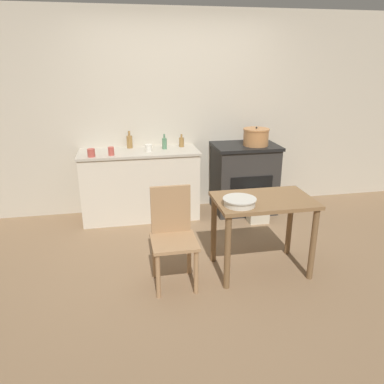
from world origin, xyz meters
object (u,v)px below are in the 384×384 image
object	(u,v)px
flour_sack	(258,207)
cup_center_right	(91,153)
stock_pot	(256,137)
mixing_bowl_large	(240,201)
bottle_left	(181,142)
cup_center_left	(149,148)
stove	(244,178)
work_table	(263,212)
chair	(173,234)
bottle_far_left	(164,143)
cup_center	(111,151)
bottle_mid_left	(130,142)

from	to	relation	value
flour_sack	cup_center_right	bearing A→B (deg)	172.22
flour_sack	stock_pot	world-z (taller)	stock_pot
mixing_bowl_large	cup_center_right	size ratio (longest dim) A/B	3.14
bottle_left	mixing_bowl_large	bearing A→B (deg)	-83.17
mixing_bowl_large	cup_center_left	distance (m)	1.73
bottle_left	stove	bearing A→B (deg)	-10.88
work_table	bottle_left	bearing A→B (deg)	106.23
mixing_bowl_large	cup_center_left	size ratio (longest dim) A/B	3.29
work_table	stock_pot	xyz separation A→B (m)	(0.44, 1.45, 0.41)
work_table	flour_sack	bearing A→B (deg)	70.37
chair	bottle_far_left	world-z (taller)	bottle_far_left
flour_sack	stove	bearing A→B (deg)	97.34
stock_pot	cup_center_left	xyz separation A→B (m)	(-1.37, 0.04, -0.09)
cup_center_left	work_table	bearing A→B (deg)	-57.94
stove	cup_center_left	xyz separation A→B (m)	(-1.26, -0.03, 0.47)
chair	cup_center_left	xyz separation A→B (m)	(-0.07, 1.52, 0.44)
cup_center_left	cup_center	xyz separation A→B (m)	(-0.45, -0.10, 0.00)
stove	bottle_far_left	xyz separation A→B (m)	(-1.05, 0.07, 0.49)
cup_center	flour_sack	bearing A→B (deg)	-9.72
bottle_mid_left	cup_center_right	world-z (taller)	bottle_mid_left
mixing_bowl_large	cup_center_right	bearing A→B (deg)	132.24
stove	work_table	distance (m)	1.56
bottle_far_left	work_table	bearing A→B (deg)	-65.69
bottle_left	cup_center	distance (m)	0.94
stove	cup_center	size ratio (longest dim) A/B	9.09
stove	cup_center	xyz separation A→B (m)	(-1.70, -0.14, 0.47)
work_table	mixing_bowl_large	distance (m)	0.34
stock_pot	cup_center	bearing A→B (deg)	-177.89
flour_sack	cup_center	world-z (taller)	cup_center
bottle_mid_left	flour_sack	bearing A→B (deg)	-22.99
cup_center_left	cup_center_right	bearing A→B (deg)	-168.90
bottle_mid_left	cup_center	distance (m)	0.42
chair	cup_center	bearing A→B (deg)	110.28
stove	stock_pot	bearing A→B (deg)	-32.17
bottle_far_left	cup_center_left	distance (m)	0.24
stock_pot	cup_center	size ratio (longest dim) A/B	3.32
mixing_bowl_large	cup_center_left	bearing A→B (deg)	112.30
chair	mixing_bowl_large	distance (m)	0.66
stock_pot	chair	bearing A→B (deg)	-131.12
bottle_mid_left	bottle_far_left	bearing A→B (deg)	-17.80
chair	cup_center_right	distance (m)	1.64
stock_pot	cup_center	xyz separation A→B (m)	(-1.81, -0.07, -0.09)
chair	mixing_bowl_large	bearing A→B (deg)	-7.75
stove	chair	bearing A→B (deg)	-127.32
stove	mixing_bowl_large	size ratio (longest dim) A/B	3.07
cup_center_left	cup_center	world-z (taller)	cup_center
stove	stock_pot	xyz separation A→B (m)	(0.11, -0.07, 0.56)
bottle_left	cup_center	xyz separation A→B (m)	(-0.89, -0.29, -0.01)
bottle_far_left	cup_center_right	bearing A→B (deg)	-164.80
work_table	chair	xyz separation A→B (m)	(-0.86, -0.04, -0.13)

